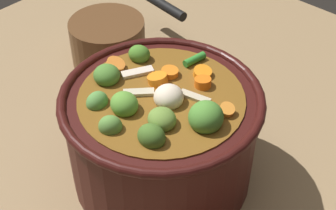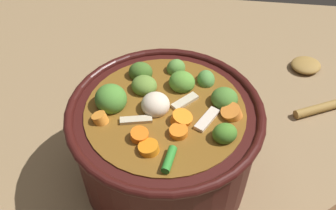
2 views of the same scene
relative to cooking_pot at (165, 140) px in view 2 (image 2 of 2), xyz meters
name	(u,v)px [view 2 (image 2 of 2)]	position (x,y,z in m)	size (l,w,h in m)	color
ground_plane	(166,172)	(0.00, 0.00, -0.08)	(1.10, 1.10, 0.00)	#8C704C
cooking_pot	(165,140)	(0.00, 0.00, 0.00)	(0.26, 0.26, 0.17)	#38110F
wooden_spoon	(321,81)	(-0.24, 0.27, -0.07)	(0.19, 0.18, 0.02)	olive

